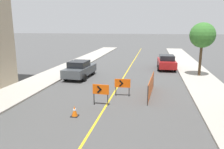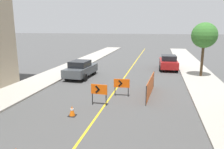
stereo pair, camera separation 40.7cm
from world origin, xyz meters
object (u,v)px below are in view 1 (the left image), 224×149
(arrow_barricade_secondary, at_px, (122,84))
(street_tree_right_near, at_px, (202,35))
(parked_car_curb_near, at_px, (80,69))
(arrow_barricade_primary, at_px, (101,90))
(traffic_cone_fourth, at_px, (75,111))
(parked_car_curb_mid, at_px, (166,62))

(arrow_barricade_secondary, xyz_separation_m, street_tree_right_near, (6.27, 7.16, 2.99))
(parked_car_curb_near, bearing_deg, arrow_barricade_primary, -58.36)
(arrow_barricade_secondary, distance_m, street_tree_right_near, 9.98)
(arrow_barricade_secondary, bearing_deg, arrow_barricade_primary, -121.49)
(traffic_cone_fourth, xyz_separation_m, street_tree_right_near, (8.25, 11.04, 3.56))
(arrow_barricade_secondary, distance_m, parked_car_curb_mid, 10.98)
(arrow_barricade_primary, bearing_deg, parked_car_curb_near, 121.57)
(arrow_barricade_primary, relative_size, parked_car_curb_mid, 0.29)
(traffic_cone_fourth, xyz_separation_m, arrow_barricade_primary, (0.96, 1.88, 0.64))
(street_tree_right_near, bearing_deg, arrow_barricade_secondary, -131.18)
(street_tree_right_near, bearing_deg, traffic_cone_fourth, -126.75)
(parked_car_curb_near, height_order, parked_car_curb_mid, same)
(arrow_barricade_primary, bearing_deg, street_tree_right_near, 54.60)
(traffic_cone_fourth, bearing_deg, arrow_barricade_secondary, 62.96)
(parked_car_curb_near, relative_size, parked_car_curb_mid, 1.01)
(arrow_barricade_primary, distance_m, parked_car_curb_mid, 13.20)
(arrow_barricade_primary, relative_size, street_tree_right_near, 0.26)
(traffic_cone_fourth, xyz_separation_m, parked_car_curb_near, (-2.66, 8.55, 0.52))
(arrow_barricade_primary, distance_m, street_tree_right_near, 12.06)
(arrow_barricade_secondary, relative_size, street_tree_right_near, 0.24)
(traffic_cone_fourth, distance_m, parked_car_curb_mid, 15.31)
(parked_car_curb_mid, distance_m, street_tree_right_near, 5.30)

